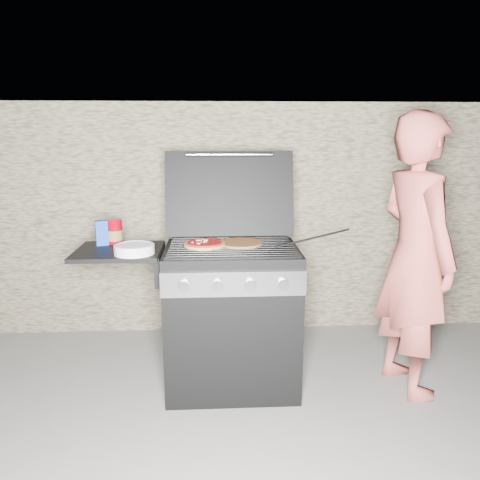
{
  "coord_description": "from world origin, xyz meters",
  "views": [
    {
      "loc": [
        -0.1,
        -2.72,
        1.58
      ],
      "look_at": [
        0.05,
        0.0,
        0.95
      ],
      "focal_mm": 35.0,
      "sensor_mm": 36.0,
      "label": 1
    }
  ],
  "objects": [
    {
      "name": "ground",
      "position": [
        0.0,
        0.0,
        0.0
      ],
      "size": [
        50.0,
        50.0,
        0.0
      ],
      "primitive_type": "plane",
      "color": "slate"
    },
    {
      "name": "stone_wall",
      "position": [
        0.0,
        1.05,
        0.9
      ],
      "size": [
        8.0,
        0.35,
        1.8
      ],
      "primitive_type": "cube",
      "color": "gray",
      "rests_on": "ground"
    },
    {
      "name": "gas_grill",
      "position": [
        -0.25,
        0.0,
        0.46
      ],
      "size": [
        1.34,
        0.79,
        0.91
      ],
      "primitive_type": null,
      "color": "black",
      "rests_on": "ground"
    },
    {
      "name": "pizza_topped",
      "position": [
        -0.16,
        0.02,
        0.92
      ],
      "size": [
        0.3,
        0.3,
        0.03
      ],
      "primitive_type": null,
      "rotation": [
        0.0,
        0.0,
        0.24
      ],
      "color": "tan",
      "rests_on": "gas_grill"
    },
    {
      "name": "pizza_plain",
      "position": [
        0.06,
        0.05,
        0.92
      ],
      "size": [
        0.3,
        0.3,
        0.01
      ],
      "primitive_type": "cylinder",
      "rotation": [
        0.0,
        0.0,
        0.17
      ],
      "color": "#BA7843",
      "rests_on": "gas_grill"
    },
    {
      "name": "sauce_jar",
      "position": [
        -0.72,
        0.16,
        0.98
      ],
      "size": [
        0.11,
        0.11,
        0.15
      ],
      "primitive_type": "cylinder",
      "rotation": [
        0.0,
        0.0,
        0.12
      ],
      "color": "#7F000A",
      "rests_on": "gas_grill"
    },
    {
      "name": "blue_carton",
      "position": [
        -0.79,
        0.11,
        0.98
      ],
      "size": [
        0.08,
        0.06,
        0.15
      ],
      "primitive_type": "cube",
      "rotation": [
        0.0,
        0.0,
        0.32
      ],
      "color": "#0F35A5",
      "rests_on": "gas_grill"
    },
    {
      "name": "plate_stack",
      "position": [
        -0.56,
        -0.11,
        0.93
      ],
      "size": [
        0.3,
        0.3,
        0.05
      ],
      "primitive_type": "cylinder",
      "rotation": [
        0.0,
        0.0,
        0.38
      ],
      "color": "white",
      "rests_on": "gas_grill"
    },
    {
      "name": "person",
      "position": [
        1.1,
        -0.07,
        0.85
      ],
      "size": [
        0.52,
        0.69,
        1.7
      ],
      "primitive_type": "imported",
      "rotation": [
        0.0,
        0.0,
        1.77
      ],
      "color": "#AE4841",
      "rests_on": "ground"
    },
    {
      "name": "tongs",
      "position": [
        0.49,
        0.0,
        0.96
      ],
      "size": [
        0.47,
        0.11,
        0.1
      ],
      "primitive_type": "cylinder",
      "rotation": [
        0.0,
        1.4,
        0.2
      ],
      "color": "black",
      "rests_on": "gas_grill"
    }
  ]
}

